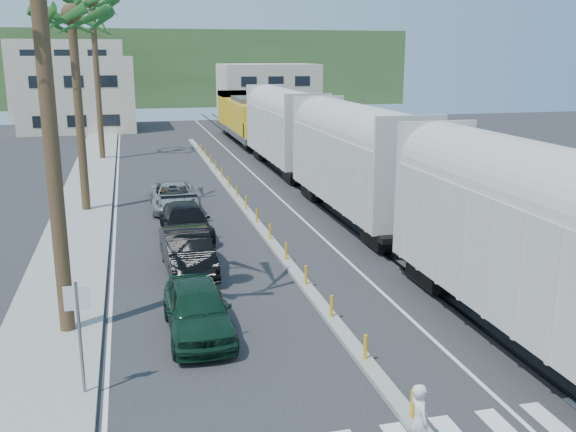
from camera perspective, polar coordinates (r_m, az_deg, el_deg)
The scene contains 14 objects.
ground at distance 16.41m, azimuth 9.40°, elevation -15.92°, with size 140.00×140.00×0.00m, color #28282B.
sidewalk at distance 38.90m, azimuth -17.52°, elevation 1.48°, with size 3.00×90.00×0.15m, color gray.
rails at distance 43.16m, azimuth 0.89°, elevation 3.28°, with size 1.56×100.00×0.06m.
median at distance 34.41m, azimuth -3.74°, elevation 0.53°, with size 0.45×60.00×0.85m.
lane_markings at distance 39.01m, azimuth -8.18°, elevation 1.93°, with size 9.42×90.00×0.01m.
freight_train at distance 37.63m, azimuth 2.99°, elevation 6.09°, with size 3.00×60.94×5.85m.
palm_trees at distance 35.83m, azimuth -18.38°, elevation 17.69°, with size 3.50×37.20×13.75m.
street_sign at distance 16.26m, azimuth -18.10°, elevation -9.01°, with size 0.60×0.08×3.00m.
buildings at distance 84.70m, azimuth -14.60°, elevation 11.14°, with size 38.00×27.00×10.00m.
hillside at distance 113.14m, azimuth -11.28°, elevation 12.80°, with size 80.00×20.00×12.00m, color #385628.
car_lead at distance 19.53m, azimuth -8.04°, elevation -8.18°, with size 1.94×4.70×1.59m, color #103220.
car_second at distance 25.04m, azimuth -8.92°, elevation -3.12°, with size 1.94×4.99×1.62m, color black.
car_third at distance 29.62m, azimuth -9.08°, elevation -0.52°, with size 2.28×5.27×1.51m, color black.
car_rear at distance 35.19m, azimuth -10.13°, elevation 1.71°, with size 2.45×5.22×1.45m, color #A3A6A8.
Camera 1 is at (-5.88, -12.96, 8.18)m, focal length 40.00 mm.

